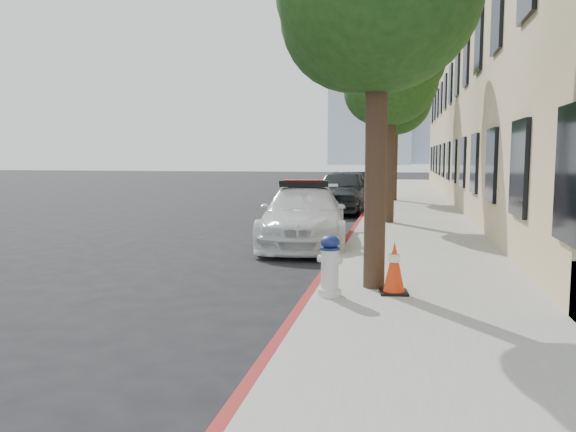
% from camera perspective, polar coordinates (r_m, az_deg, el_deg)
% --- Properties ---
extents(ground, '(120.00, 120.00, 0.00)m').
position_cam_1_polar(ground, '(10.61, -6.65, -4.79)').
color(ground, black).
rests_on(ground, ground).
extents(sidewalk, '(3.20, 50.00, 0.15)m').
position_cam_1_polar(sidewalk, '(19.99, 12.44, 0.46)').
color(sidewalk, gray).
rests_on(sidewalk, ground).
extents(curb_strip, '(0.12, 50.00, 0.15)m').
position_cam_1_polar(curb_strip, '(20.02, 8.03, 0.55)').
color(curb_strip, maroon).
rests_on(curb_strip, ground).
extents(building, '(8.00, 36.00, 10.00)m').
position_cam_1_polar(building, '(25.77, 25.38, 12.24)').
color(building, tan).
rests_on(building, ground).
extents(tower_left, '(18.00, 14.00, 60.00)m').
position_cam_1_polar(tower_left, '(133.08, 8.59, 18.22)').
color(tower_left, '#9EA8B7').
rests_on(tower_left, ground).
extents(tower_right, '(14.00, 14.00, 44.00)m').
position_cam_1_polar(tower_right, '(146.38, 14.09, 13.81)').
color(tower_right, '#9EA8B7').
rests_on(tower_right, ground).
extents(tree_mid, '(2.77, 2.64, 5.43)m').
position_cam_1_polar(tree_mid, '(16.03, 10.53, 13.77)').
color(tree_mid, black).
rests_on(tree_mid, sidewalk).
extents(tree_far, '(3.10, 3.00, 5.81)m').
position_cam_1_polar(tree_far, '(24.00, 10.90, 11.73)').
color(tree_far, black).
rests_on(tree_far, sidewalk).
extents(police_car, '(2.37, 4.73, 1.47)m').
position_cam_1_polar(police_car, '(12.68, 1.62, 0.06)').
color(police_car, white).
rests_on(police_car, ground).
extents(parked_car_mid, '(2.14, 4.63, 1.54)m').
position_cam_1_polar(parked_car_mid, '(20.04, 5.60, 2.57)').
color(parked_car_mid, '#202328').
rests_on(parked_car_mid, ground).
extents(parked_car_far, '(1.79, 4.17, 1.34)m').
position_cam_1_polar(parked_car_far, '(23.37, 6.45, 2.83)').
color(parked_car_far, black).
rests_on(parked_car_far, ground).
extents(fire_hydrant, '(0.35, 0.31, 0.81)m').
position_cam_1_polar(fire_hydrant, '(7.48, 4.27, -5.12)').
color(fire_hydrant, silver).
rests_on(fire_hydrant, sidewalk).
extents(traffic_cone, '(0.41, 0.41, 0.71)m').
position_cam_1_polar(traffic_cone, '(7.73, 10.74, -5.18)').
color(traffic_cone, black).
rests_on(traffic_cone, sidewalk).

